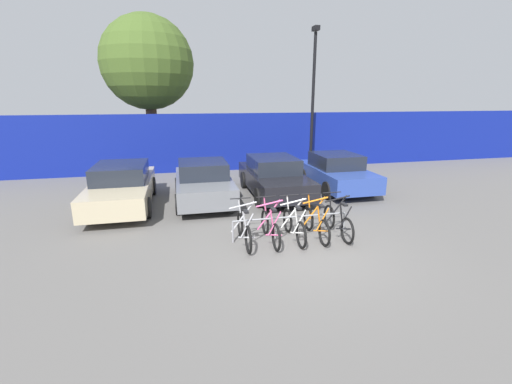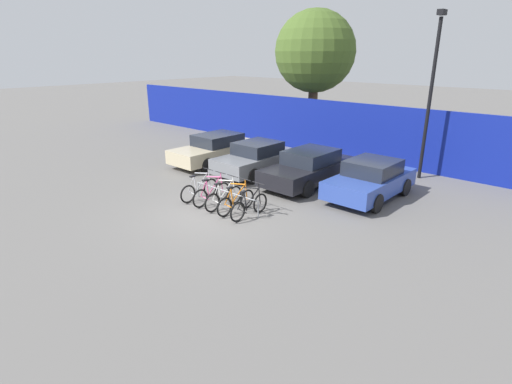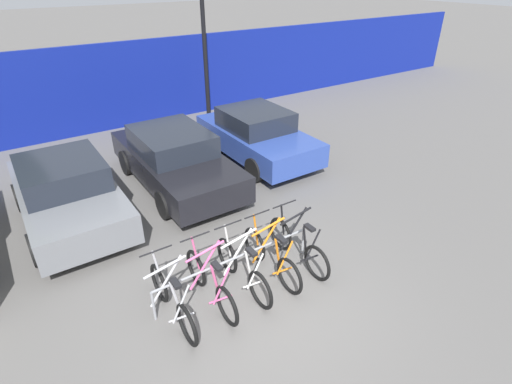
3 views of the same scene
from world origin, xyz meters
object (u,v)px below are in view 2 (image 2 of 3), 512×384
bike_rack (226,193)px  tree_behind_hoarding (315,52)px  car_black (309,168)px  bicycle_pink (212,193)px  lamp_post (431,90)px  bicycle_black (249,206)px  car_grey (257,158)px  car_beige (217,149)px  bicycle_orange (236,202)px  bicycle_silver (199,189)px  bicycle_white (224,197)px  car_blue (371,180)px

bike_rack → tree_behind_hoarding: 12.21m
bike_rack → car_black: bearing=80.6°
bike_rack → bicycle_pink: size_ratio=1.76×
bike_rack → lamp_post: 9.18m
bicycle_black → car_grey: size_ratio=0.44×
bike_rack → bicycle_black: bicycle_black is taller
bicycle_pink → car_beige: (-3.96, 3.84, 0.31)m
bicycle_orange → car_grey: 4.57m
bike_rack → car_black: (0.66, 3.96, 0.22)m
lamp_post → bicycle_black: bearing=-106.7°
bicycle_black → car_black: size_ratio=0.39×
bicycle_silver → lamp_post: lamp_post is taller
bicycle_white → tree_behind_hoarding: 12.39m
bicycle_silver → bicycle_orange: (1.86, 0.00, 0.00)m
lamp_post → tree_behind_hoarding: size_ratio=0.89×
bike_rack → bicycle_orange: 0.66m
bicycle_silver → bicycle_pink: same height
bike_rack → tree_behind_hoarding: (-3.89, 10.62, 4.59)m
bicycle_pink → car_blue: bearing=49.5°
car_grey → car_black: same height
bike_rack → bicycle_silver: size_ratio=1.76×
bicycle_white → car_beige: car_beige is taller
bicycle_black → tree_behind_hoarding: 12.82m
bicycle_orange → tree_behind_hoarding: 12.59m
bicycle_white → car_beige: bearing=142.1°
car_grey → bicycle_silver: bearing=-79.9°
bicycle_orange → car_beige: 6.44m
tree_behind_hoarding → bike_rack: bearing=-69.9°
car_blue → car_grey: bearing=-174.4°
bicycle_silver → bicycle_white: bearing=-1.2°
bicycle_orange → car_black: 4.12m
car_grey → car_black: size_ratio=0.88×
bicycle_white → car_blue: bearing=55.7°
bicycle_pink → bicycle_black: bearing=0.9°
car_beige → car_blue: (7.75, 0.45, -0.00)m
bicycle_black → car_blue: size_ratio=0.43×
bicycle_pink → car_grey: 4.03m
bicycle_black → lamp_post: bearing=75.5°
bike_rack → bicycle_white: bearing=-73.9°
bicycle_silver → bicycle_pink: bearing=-1.2°
bicycle_orange → bicycle_black: 0.60m
bicycle_pink → tree_behind_hoarding: 12.21m
bicycle_white → car_beige: size_ratio=0.37×
bicycle_silver → car_beige: car_beige is taller
bicycle_pink → bicycle_orange: same height
bicycle_pink → lamp_post: 9.58m
bicycle_silver → car_grey: size_ratio=0.44×
bike_rack → car_black: size_ratio=0.68×
bike_rack → car_grey: size_ratio=0.77×
car_black → lamp_post: (2.96, 3.87, 2.94)m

